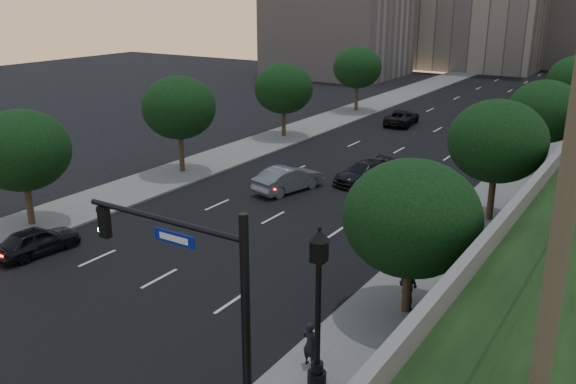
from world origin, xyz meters
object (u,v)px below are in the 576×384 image
Objects in this scene: pedestrian_a at (310,344)px; sedan_mid_left at (288,179)px; street_lamp at (318,318)px; sedan_far_left at (402,117)px; sedan_far_right at (493,150)px; sedan_near_left at (37,240)px; pedestrian_b at (408,287)px; pedestrian_c at (438,220)px; traffic_signal_mast at (213,323)px; sedan_near_right at (365,173)px.

sedan_mid_left is at bearing -47.81° from pedestrian_a.
street_lamp is 41.70m from sedan_far_left.
sedan_far_right is (10.64, -8.19, 0.07)m from sedan_far_left.
pedestrian_b is at bearing -159.03° from sedan_near_left.
pedestrian_c is (1.77, -17.23, 0.32)m from sedan_far_right.
street_lamp is at bearing 179.77° from sedan_near_left.
street_lamp is at bearing -77.68° from sedan_far_right.
traffic_signal_mast reaches higher than sedan_mid_left.
sedan_far_right is (13.85, 29.23, 0.08)m from sedan_near_left.
sedan_mid_left is 5.33m from sedan_near_right.
sedan_near_right is (-8.41, 20.87, -1.93)m from street_lamp.
street_lamp is 6.59m from pedestrian_b.
sedan_far_left is at bearing -67.72° from pedestrian_c.
street_lamp is 22.59m from sedan_near_right.
pedestrian_a is 0.90× the size of pedestrian_b.
sedan_near_right is 3.02× the size of pedestrian_a.
street_lamp is 1.24× the size of sedan_far_right.
traffic_signal_mast is 3.70× the size of pedestrian_c.
traffic_signal_mast reaches higher than sedan_near_right.
sedan_near_right is 11.78m from sedan_far_right.
traffic_signal_mast is 10.21m from pedestrian_b.
street_lamp is 3.51× the size of pedestrian_a.
sedan_far_right is 17.33m from pedestrian_c.
sedan_near_left is (-16.66, 2.01, -1.95)m from street_lamp.
pedestrian_c reaches higher than pedestrian_a.
pedestrian_b is at bearing 86.03° from street_lamp.
pedestrian_c is (10.66, -2.68, 0.30)m from sedan_mid_left.
traffic_signal_mast is 34.72m from sedan_far_right.
sedan_far_right is at bearing -87.89° from pedestrian_c.
pedestrian_a is (7.61, -19.94, 0.25)m from sedan_near_right.
sedan_far_left is at bearing -64.30° from pedestrian_a.
sedan_far_left is (-1.75, 22.74, -0.09)m from sedan_mid_left.
pedestrian_a is (0.52, 4.26, -2.72)m from traffic_signal_mast.
sedan_far_right is at bearing -78.70° from pedestrian_a.
traffic_signal_mast is 1.37× the size of sedan_far_left.
sedan_mid_left is 2.73× the size of pedestrian_b.
sedan_far_left is (-13.45, 39.43, -1.93)m from street_lamp.
sedan_far_left is 3.19× the size of pedestrian_a.
sedan_near_right is 16.99m from pedestrian_b.
pedestrian_a is at bearing -79.02° from sedan_far_right.
sedan_far_left is 2.88× the size of pedestrian_b.
pedestrian_a reaches higher than sedan_far_left.
traffic_signal_mast is 1.45× the size of sedan_near_right.
street_lamp is at bearing 68.36° from traffic_signal_mast.
traffic_signal_mast is 1.73× the size of sedan_near_left.
sedan_near_left is 19.69m from pedestrian_c.
sedan_far_right is 25.08m from pedestrian_b.
street_lamp reaches higher than sedan_mid_left.
pedestrian_a is (-0.80, 0.93, -1.69)m from street_lamp.
sedan_mid_left is 15.94m from pedestrian_b.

